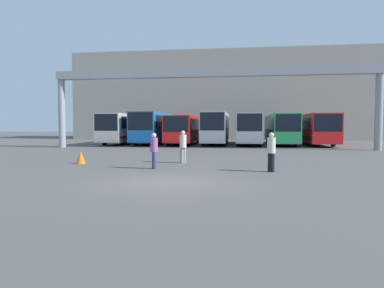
{
  "coord_description": "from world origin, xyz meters",
  "views": [
    {
      "loc": [
        2.41,
        -11.52,
        1.94
      ],
      "look_at": [
        -1.85,
        19.58,
        0.3
      ],
      "focal_mm": 32.0,
      "sensor_mm": 36.0,
      "label": 1
    }
  ],
  "objects": [
    {
      "name": "bus_slot_4",
      "position": [
        3.37,
        24.92,
        1.83
      ],
      "size": [
        2.46,
        10.72,
        3.18
      ],
      "color": "#999EA5",
      "rests_on": "ground"
    },
    {
      "name": "bus_slot_6",
      "position": [
        10.12,
        25.52,
        1.79
      ],
      "size": [
        2.62,
        11.91,
        3.11
      ],
      "color": "red",
      "rests_on": "ground"
    },
    {
      "name": "bus_slot_2",
      "position": [
        -3.37,
        24.57,
        1.72
      ],
      "size": [
        2.61,
        10.01,
        2.97
      ],
      "color": "red",
      "rests_on": "ground"
    },
    {
      "name": "ground_plane",
      "position": [
        0.0,
        0.0,
        0.0
      ],
      "size": [
        200.0,
        200.0,
        0.0
      ],
      "primitive_type": "plane",
      "color": "#514F4C"
    },
    {
      "name": "bus_slot_5",
      "position": [
        6.74,
        25.34,
        1.79
      ],
      "size": [
        2.44,
        11.56,
        3.11
      ],
      "color": "#268C4C",
      "rests_on": "ground"
    },
    {
      "name": "pedestrian_mid_right",
      "position": [
        3.78,
        3.23,
        0.89
      ],
      "size": [
        0.35,
        0.35,
        1.68
      ],
      "rotation": [
        0.0,
        0.0,
        2.2
      ],
      "color": "black",
      "rests_on": "ground"
    },
    {
      "name": "traffic_cone",
      "position": [
        -5.71,
        5.2,
        0.32
      ],
      "size": [
        0.49,
        0.49,
        0.65
      ],
      "color": "orange",
      "rests_on": "ground"
    },
    {
      "name": "pedestrian_far_center",
      "position": [
        -0.5,
        6.21,
        0.91
      ],
      "size": [
        0.35,
        0.35,
        1.71
      ],
      "rotation": [
        0.0,
        0.0,
        0.79
      ],
      "color": "gray",
      "rests_on": "ground"
    },
    {
      "name": "pedestrian_mid_left",
      "position": [
        -1.4,
        3.59,
        0.86
      ],
      "size": [
        0.34,
        0.34,
        1.63
      ],
      "rotation": [
        0.0,
        0.0,
        1.93
      ],
      "color": "navy",
      "rests_on": "ground"
    },
    {
      "name": "overhead_gantry",
      "position": [
        0.0,
        17.67,
        5.71
      ],
      "size": [
        27.62,
        0.8,
        6.82
      ],
      "color": "gray",
      "rests_on": "ground"
    },
    {
      "name": "bus_slot_0",
      "position": [
        -10.12,
        24.78,
        1.85
      ],
      "size": [
        2.52,
        10.44,
        3.21
      ],
      "color": "beige",
      "rests_on": "ground"
    },
    {
      "name": "building_backdrop",
      "position": [
        0.0,
        42.85,
        6.4
      ],
      "size": [
        44.4,
        12.0,
        12.8
      ],
      "color": "gray",
      "rests_on": "ground"
    },
    {
      "name": "bus_slot_1",
      "position": [
        -6.74,
        24.77,
        1.92
      ],
      "size": [
        2.62,
        10.42,
        3.35
      ],
      "color": "#1959A5",
      "rests_on": "ground"
    },
    {
      "name": "bus_slot_3",
      "position": [
        0.0,
        24.96,
        1.9
      ],
      "size": [
        2.45,
        10.8,
        3.31
      ],
      "color": "#999EA5",
      "rests_on": "ground"
    }
  ]
}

